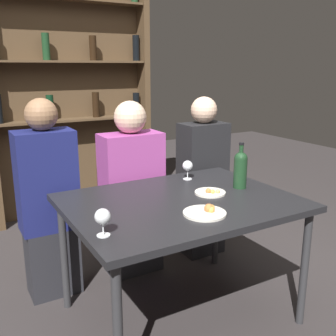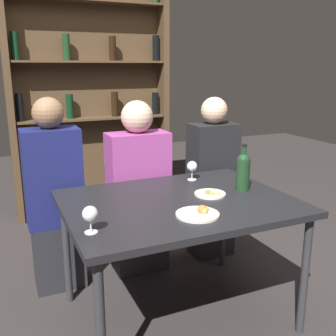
{
  "view_description": "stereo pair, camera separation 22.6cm",
  "coord_description": "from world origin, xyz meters",
  "px_view_note": "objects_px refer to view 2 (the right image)",
  "views": [
    {
      "loc": [
        -1.09,
        -1.76,
        1.45
      ],
      "look_at": [
        0.0,
        0.14,
        0.88
      ],
      "focal_mm": 42.0,
      "sensor_mm": 36.0,
      "label": 1
    },
    {
      "loc": [
        -0.89,
        -1.86,
        1.45
      ],
      "look_at": [
        0.0,
        0.14,
        0.88
      ],
      "focal_mm": 42.0,
      "sensor_mm": 36.0,
      "label": 2
    }
  ],
  "objects_px": {
    "wine_glass_1": "(192,167)",
    "food_plate_0": "(199,213)",
    "wine_glass_0": "(90,215)",
    "food_plate_1": "(210,194)",
    "seated_person_right": "(212,182)",
    "wine_bottle": "(243,170)",
    "seated_person_center": "(139,193)",
    "seated_person_left": "(55,201)"
  },
  "relations": [
    {
      "from": "wine_bottle",
      "to": "food_plate_0",
      "type": "distance_m",
      "value": 0.52
    },
    {
      "from": "food_plate_1",
      "to": "seated_person_center",
      "type": "relative_size",
      "value": 0.15
    },
    {
      "from": "wine_glass_1",
      "to": "food_plate_0",
      "type": "distance_m",
      "value": 0.63
    },
    {
      "from": "food_plate_0",
      "to": "seated_person_left",
      "type": "bearing_deg",
      "value": 123.4
    },
    {
      "from": "wine_bottle",
      "to": "food_plate_1",
      "type": "height_order",
      "value": "wine_bottle"
    },
    {
      "from": "wine_bottle",
      "to": "food_plate_0",
      "type": "relative_size",
      "value": 1.28
    },
    {
      "from": "wine_glass_0",
      "to": "food_plate_1",
      "type": "distance_m",
      "value": 0.79
    },
    {
      "from": "wine_bottle",
      "to": "seated_person_center",
      "type": "distance_m",
      "value": 0.81
    },
    {
      "from": "food_plate_1",
      "to": "seated_person_left",
      "type": "bearing_deg",
      "value": 141.5
    },
    {
      "from": "seated_person_center",
      "to": "food_plate_1",
      "type": "bearing_deg",
      "value": -71.13
    },
    {
      "from": "seated_person_left",
      "to": "seated_person_center",
      "type": "distance_m",
      "value": 0.57
    },
    {
      "from": "food_plate_1",
      "to": "seated_person_right",
      "type": "xyz_separation_m",
      "value": [
        0.38,
        0.63,
        -0.15
      ]
    },
    {
      "from": "food_plate_1",
      "to": "seated_person_right",
      "type": "distance_m",
      "value": 0.75
    },
    {
      "from": "wine_glass_1",
      "to": "seated_person_left",
      "type": "relative_size",
      "value": 0.1
    },
    {
      "from": "wine_bottle",
      "to": "wine_glass_0",
      "type": "relative_size",
      "value": 2.23
    },
    {
      "from": "food_plate_0",
      "to": "seated_person_left",
      "type": "height_order",
      "value": "seated_person_left"
    },
    {
      "from": "food_plate_0",
      "to": "food_plate_1",
      "type": "height_order",
      "value": "food_plate_0"
    },
    {
      "from": "wine_glass_1",
      "to": "food_plate_1",
      "type": "height_order",
      "value": "wine_glass_1"
    },
    {
      "from": "wine_bottle",
      "to": "seated_person_center",
      "type": "xyz_separation_m",
      "value": [
        -0.44,
        0.62,
        -0.27
      ]
    },
    {
      "from": "wine_glass_0",
      "to": "food_plate_0",
      "type": "relative_size",
      "value": 0.57
    },
    {
      "from": "wine_glass_0",
      "to": "seated_person_left",
      "type": "height_order",
      "value": "seated_person_left"
    },
    {
      "from": "wine_bottle",
      "to": "seated_person_center",
      "type": "relative_size",
      "value": 0.23
    },
    {
      "from": "food_plate_0",
      "to": "seated_person_left",
      "type": "xyz_separation_m",
      "value": [
        -0.58,
        0.88,
        -0.14
      ]
    },
    {
      "from": "wine_bottle",
      "to": "seated_person_left",
      "type": "xyz_separation_m",
      "value": [
        -1.01,
        0.62,
        -0.25
      ]
    },
    {
      "from": "food_plate_0",
      "to": "seated_person_center",
      "type": "height_order",
      "value": "seated_person_center"
    },
    {
      "from": "seated_person_left",
      "to": "seated_person_center",
      "type": "height_order",
      "value": "seated_person_left"
    },
    {
      "from": "wine_bottle",
      "to": "wine_glass_1",
      "type": "xyz_separation_m",
      "value": [
        -0.18,
        0.31,
        -0.04
      ]
    },
    {
      "from": "wine_bottle",
      "to": "food_plate_1",
      "type": "bearing_deg",
      "value": -177.9
    },
    {
      "from": "wine_glass_0",
      "to": "seated_person_center",
      "type": "xyz_separation_m",
      "value": [
        0.53,
        0.87,
        -0.23
      ]
    },
    {
      "from": "seated_person_right",
      "to": "food_plate_0",
      "type": "bearing_deg",
      "value": -123.94
    },
    {
      "from": "seated_person_left",
      "to": "seated_person_right",
      "type": "xyz_separation_m",
      "value": [
        1.17,
        0.0,
        -0.02
      ]
    },
    {
      "from": "wine_glass_0",
      "to": "seated_person_left",
      "type": "distance_m",
      "value": 0.89
    },
    {
      "from": "seated_person_center",
      "to": "seated_person_right",
      "type": "xyz_separation_m",
      "value": [
        0.6,
        0.0,
        0.01
      ]
    },
    {
      "from": "food_plate_0",
      "to": "seated_person_right",
      "type": "xyz_separation_m",
      "value": [
        0.59,
        0.88,
        -0.15
      ]
    },
    {
      "from": "seated_person_left",
      "to": "wine_glass_0",
      "type": "bearing_deg",
      "value": -87.39
    },
    {
      "from": "wine_glass_1",
      "to": "food_plate_0",
      "type": "bearing_deg",
      "value": -114.17
    },
    {
      "from": "wine_glass_0",
      "to": "seated_person_center",
      "type": "bearing_deg",
      "value": 58.38
    },
    {
      "from": "wine_glass_1",
      "to": "seated_person_center",
      "type": "bearing_deg",
      "value": 130.6
    },
    {
      "from": "seated_person_center",
      "to": "wine_glass_0",
      "type": "bearing_deg",
      "value": -121.62
    },
    {
      "from": "food_plate_1",
      "to": "wine_bottle",
      "type": "bearing_deg",
      "value": 2.1
    },
    {
      "from": "seated_person_left",
      "to": "seated_person_right",
      "type": "height_order",
      "value": "seated_person_left"
    },
    {
      "from": "wine_glass_0",
      "to": "seated_person_center",
      "type": "relative_size",
      "value": 0.1
    }
  ]
}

